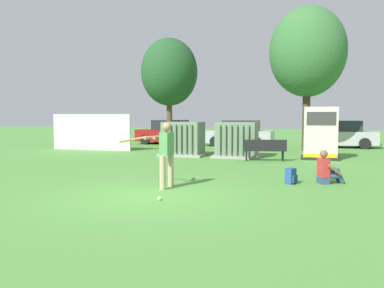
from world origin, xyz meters
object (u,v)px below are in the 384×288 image
object	(u,v)px
batter	(165,151)
parked_car_leftmost	(169,133)
transformer_west	(183,139)
generator_enclosure	(320,133)
parked_car_right_of_center	(339,135)
backpack	(291,176)
transformer_mid_west	(237,140)
sports_ball	(159,198)
seated_spectator	(327,170)
park_bench	(265,149)
parked_car_left_of_center	(239,134)

from	to	relation	value
batter	parked_car_leftmost	world-z (taller)	batter
transformer_west	generator_enclosure	world-z (taller)	generator_enclosure
transformer_west	parked_car_right_of_center	size ratio (longest dim) A/B	0.49
generator_enclosure	backpack	size ratio (longest dim) A/B	5.23
transformer_mid_west	sports_ball	xyz separation A→B (m)	(-0.06, -9.51, -0.74)
transformer_west	batter	distance (m)	8.29
seated_spectator	transformer_mid_west	bearing A→B (deg)	121.04
backpack	sports_ball	bearing A→B (deg)	-132.12
sports_ball	parked_car_right_of_center	world-z (taller)	parked_car_right_of_center
transformer_mid_west	parked_car_leftmost	size ratio (longest dim) A/B	0.49
sports_ball	backpack	world-z (taller)	backpack
sports_ball	park_bench	bearing A→B (deg)	80.10
generator_enclosure	parked_car_left_of_center	bearing A→B (deg)	127.70
backpack	parked_car_right_of_center	xyz separation A→B (m)	(2.21, 13.62, 0.54)
seated_spectator	parked_car_leftmost	bearing A→B (deg)	126.44
parked_car_right_of_center	generator_enclosure	bearing A→B (deg)	-100.61
generator_enclosure	parked_car_left_of_center	world-z (taller)	generator_enclosure
backpack	parked_car_right_of_center	world-z (taller)	parked_car_right_of_center
transformer_west	parked_car_left_of_center	xyz separation A→B (m)	(1.58, 6.47, -0.04)
park_bench	parked_car_left_of_center	bearing A→B (deg)	107.58
transformer_mid_west	park_bench	xyz separation A→B (m)	(1.40, -1.16, -0.25)
transformer_west	park_bench	xyz separation A→B (m)	(4.00, -1.14, -0.25)
transformer_mid_west	parked_car_left_of_center	world-z (taller)	same
park_bench	parked_car_right_of_center	distance (m)	9.05
generator_enclosure	seated_spectator	xyz separation A→B (m)	(0.02, -6.52, -0.76)
seated_spectator	parked_car_right_of_center	distance (m)	13.34
seated_spectator	parked_car_leftmost	xyz separation A→B (m)	(-9.56, 12.95, 0.38)
generator_enclosure	backpack	distance (m)	6.98
parked_car_leftmost	parked_car_right_of_center	xyz separation A→B (m)	(10.81, 0.33, 0.00)
parked_car_leftmost	parked_car_left_of_center	bearing A→B (deg)	-4.58
parked_car_left_of_center	generator_enclosure	bearing A→B (deg)	-52.30
transformer_mid_west	sports_ball	bearing A→B (deg)	-90.34
seated_spectator	backpack	xyz separation A→B (m)	(-0.96, -0.34, -0.16)
sports_ball	parked_car_right_of_center	size ratio (longest dim) A/B	0.02
transformer_mid_west	generator_enclosure	distance (m)	3.70
seated_spectator	parked_car_left_of_center	bearing A→B (deg)	110.46
parked_car_left_of_center	parked_car_right_of_center	size ratio (longest dim) A/B	1.00
backpack	parked_car_left_of_center	bearing A→B (deg)	106.10
generator_enclosure	parked_car_leftmost	world-z (taller)	generator_enclosure
batter	backpack	world-z (taller)	batter
batter	seated_spectator	distance (m)	4.62
batter	parked_car_leftmost	xyz separation A→B (m)	(-5.40, 14.87, -0.22)
batter	parked_car_leftmost	distance (m)	15.83
transformer_mid_west	batter	distance (m)	8.05
batter	parked_car_right_of_center	xyz separation A→B (m)	(5.41, 15.20, -0.22)
park_bench	batter	size ratio (longest dim) A/B	1.06
generator_enclosure	park_bench	distance (m)	2.81
generator_enclosure	backpack	xyz separation A→B (m)	(-0.95, -6.86, -0.92)
seated_spectator	backpack	bearing A→B (deg)	-160.53
park_bench	batter	distance (m)	7.14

